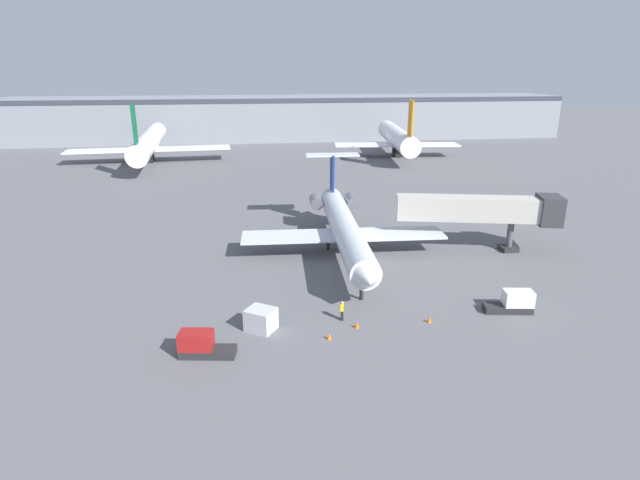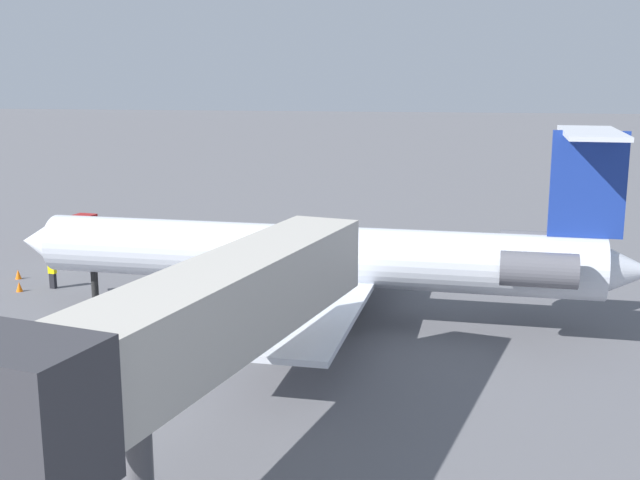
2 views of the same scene
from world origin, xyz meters
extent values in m
cube|color=#5B5B60|center=(0.00, 0.00, -0.05)|extent=(400.00, 400.00, 0.10)
cylinder|color=silver|center=(-2.45, 0.82, 3.15)|extent=(4.31, 26.90, 2.83)
cone|color=silver|center=(-3.24, -13.35, 3.15)|extent=(2.80, 2.35, 2.68)
cone|color=silver|center=(-1.66, 15.09, 3.15)|extent=(2.54, 2.73, 2.40)
cube|color=silver|center=(3.65, 1.48, 2.04)|extent=(10.65, 4.97, 0.24)
cube|color=silver|center=(-8.44, 2.16, 2.04)|extent=(10.65, 4.97, 0.24)
cylinder|color=#595960|center=(0.44, 11.07, 3.55)|extent=(1.68, 3.28, 1.50)
cylinder|color=#595960|center=(-4.18, 11.33, 3.55)|extent=(1.68, 3.28, 1.50)
cube|color=navy|center=(-1.76, 13.19, 6.91)|extent=(0.42, 3.21, 4.68)
cube|color=silver|center=(-1.76, 13.19, 9.15)|extent=(6.92, 2.77, 0.20)
cylinder|color=black|center=(-3.08, -10.56, 0.87)|extent=(0.36, 0.36, 1.74)
cylinder|color=black|center=(-0.74, 2.73, 0.87)|extent=(0.36, 0.36, 1.74)
cylinder|color=black|center=(-3.94, 2.91, 0.87)|extent=(0.36, 0.36, 1.74)
cube|color=#B7B2A8|center=(12.18, 0.61, 4.86)|extent=(17.19, 6.46, 2.60)
cube|color=#333338|center=(20.08, -1.27, 4.86)|extent=(3.07, 3.67, 3.20)
cylinder|color=#4C4C51|center=(16.32, -0.38, 1.78)|extent=(0.70, 0.70, 3.56)
cube|color=black|center=(-5.54, -14.16, 0.42)|extent=(0.29, 0.36, 0.85)
cube|color=yellow|center=(-5.54, -14.16, 1.15)|extent=(0.33, 0.44, 0.60)
sphere|color=tan|center=(-5.54, -14.16, 1.57)|extent=(0.24, 0.24, 0.24)
cube|color=#262628|center=(-16.13, -18.15, 0.30)|extent=(4.17, 2.03, 0.60)
cube|color=maroon|center=(-16.92, -18.02, 1.25)|extent=(2.60, 1.77, 1.30)
cube|color=silver|center=(-12.19, -14.83, 0.89)|extent=(2.82, 2.75, 1.78)
cone|color=orange|center=(-7.10, -17.13, 0.28)|extent=(0.36, 0.36, 0.55)
cone|color=orange|center=(-4.62, -15.66, 0.28)|extent=(0.36, 0.36, 0.55)
camera|label=1|loc=(-12.77, -51.04, 19.73)|focal=28.49mm
camera|label=2|loc=(34.13, 7.19, 11.78)|focal=44.87mm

